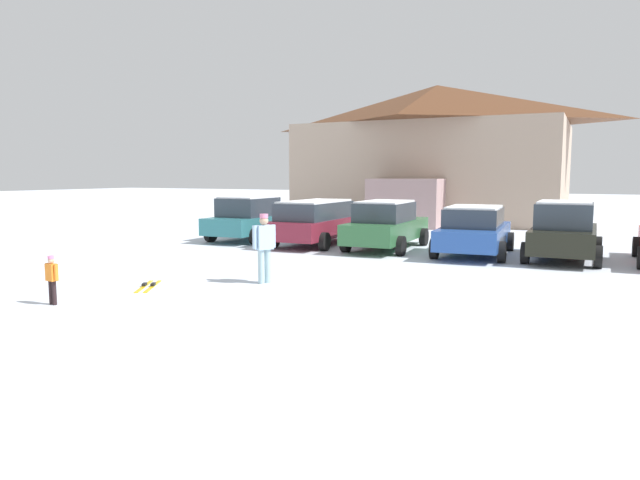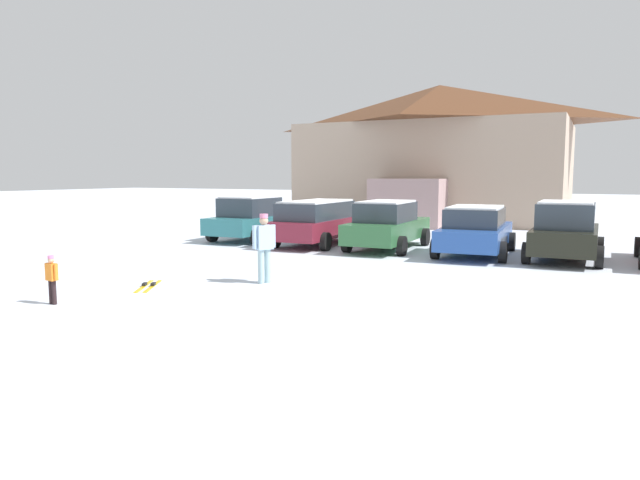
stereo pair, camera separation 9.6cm
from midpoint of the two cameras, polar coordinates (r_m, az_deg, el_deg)
name	(u,v)px [view 2 (the right image)]	position (r m, az deg, el deg)	size (l,w,h in m)	color
ground	(79,357)	(8.98, -22.71, -10.74)	(160.00, 160.00, 0.00)	silver
ski_lodge	(438,152)	(34.20, 11.79, 8.61)	(14.96, 12.11, 7.72)	tan
parked_teal_hatchback	(252,218)	(22.91, -6.69, 2.19)	(2.34, 4.42, 1.75)	teal
parked_maroon_van	(317,221)	(21.12, -0.16, 1.93)	(2.35, 4.76, 1.65)	maroon
parked_green_coupe	(387,225)	(20.05, 6.89, 1.52)	(2.28, 4.80, 1.70)	#30673A
parked_blue_hatchback	(475,230)	(19.09, 15.43, 0.96)	(2.47, 4.80, 1.60)	#264FA0
parked_black_sedan	(565,231)	(18.80, 23.47, 0.82)	(2.21, 4.26, 1.81)	black
skier_adult_in_blue_parka	(264,244)	(13.65, -5.41, -0.42)	(0.40, 0.56, 1.67)	#99B9C2
skier_child_in_orange_jacket	(52,277)	(12.61, -25.05, -3.35)	(0.37, 0.17, 0.99)	black
pair_of_skis	(148,286)	(13.89, -16.59, -4.39)	(0.97, 1.40, 0.08)	gold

